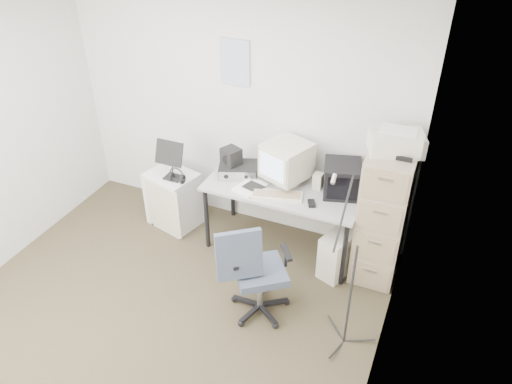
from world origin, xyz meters
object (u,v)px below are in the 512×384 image
at_px(side_cart, 173,199).
at_px(office_chair, 260,270).
at_px(desk, 283,217).
at_px(filing_cabinet, 383,214).

bearing_deg(side_cart, office_chair, -17.28).
bearing_deg(desk, side_cart, -176.53).
distance_m(desk, office_chair, 0.92).
relative_size(desk, side_cart, 2.44).
bearing_deg(office_chair, side_cart, 111.78).
bearing_deg(filing_cabinet, side_cart, -177.26).
height_order(filing_cabinet, desk, filing_cabinet).
relative_size(office_chair, side_cart, 1.51).
distance_m(filing_cabinet, desk, 0.99).
relative_size(filing_cabinet, side_cart, 2.11).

